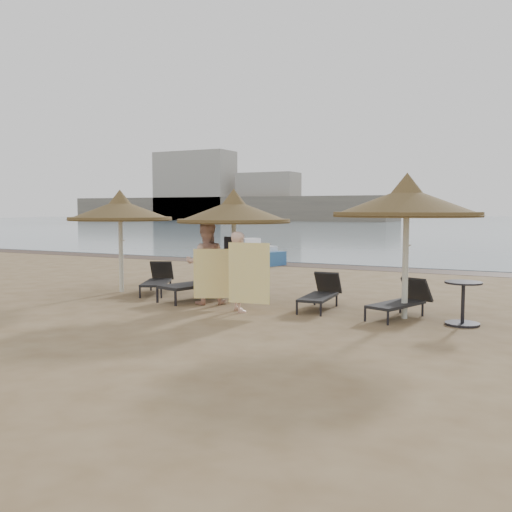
{
  "coord_description": "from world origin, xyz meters",
  "views": [
    {
      "loc": [
        5.7,
        -9.84,
        2.06
      ],
      "look_at": [
        0.11,
        1.2,
        1.03
      ],
      "focal_mm": 40.0,
      "sensor_mm": 36.0,
      "label": 1
    }
  ],
  "objects_px": {
    "palapa_right": "(407,203)",
    "lounger_near_right": "(321,293)",
    "palapa_left": "(120,211)",
    "lounger_near_left": "(205,280)",
    "person_left": "(206,257)",
    "person_right": "(239,265)",
    "palapa_center": "(234,212)",
    "lounger_far_left": "(158,279)",
    "pedal_boat": "(255,255)",
    "lounger_far_right": "(402,300)",
    "side_table": "(463,305)"
  },
  "relations": [
    {
      "from": "lounger_far_left",
      "to": "lounger_near_left",
      "type": "xyz_separation_m",
      "value": [
        1.52,
        -0.25,
        0.09
      ]
    },
    {
      "from": "palapa_left",
      "to": "palapa_right",
      "type": "distance_m",
      "value": 7.01
    },
    {
      "from": "palapa_center",
      "to": "pedal_boat",
      "type": "distance_m",
      "value": 8.6
    },
    {
      "from": "lounger_far_right",
      "to": "pedal_boat",
      "type": "bearing_deg",
      "value": 150.9
    },
    {
      "from": "lounger_near_left",
      "to": "person_left",
      "type": "distance_m",
      "value": 0.98
    },
    {
      "from": "palapa_left",
      "to": "side_table",
      "type": "height_order",
      "value": "palapa_left"
    },
    {
      "from": "lounger_near_left",
      "to": "lounger_far_right",
      "type": "relative_size",
      "value": 1.29
    },
    {
      "from": "lounger_near_left",
      "to": "palapa_left",
      "type": "bearing_deg",
      "value": -162.63
    },
    {
      "from": "palapa_center",
      "to": "lounger_far_left",
      "type": "relative_size",
      "value": 1.47
    },
    {
      "from": "lounger_near_right",
      "to": "side_table",
      "type": "height_order",
      "value": "side_table"
    },
    {
      "from": "side_table",
      "to": "person_left",
      "type": "height_order",
      "value": "person_left"
    },
    {
      "from": "person_right",
      "to": "person_left",
      "type": "bearing_deg",
      "value": 19.24
    },
    {
      "from": "palapa_right",
      "to": "person_right",
      "type": "height_order",
      "value": "palapa_right"
    },
    {
      "from": "lounger_far_right",
      "to": "lounger_near_left",
      "type": "bearing_deg",
      "value": -164.13
    },
    {
      "from": "lounger_near_right",
      "to": "person_right",
      "type": "distance_m",
      "value": 1.83
    },
    {
      "from": "lounger_near_left",
      "to": "pedal_boat",
      "type": "distance_m",
      "value": 8.07
    },
    {
      "from": "side_table",
      "to": "person_left",
      "type": "xyz_separation_m",
      "value": [
        -5.24,
        -0.13,
        0.66
      ]
    },
    {
      "from": "lounger_near_left",
      "to": "lounger_far_right",
      "type": "bearing_deg",
      "value": 13.15
    },
    {
      "from": "palapa_left",
      "to": "pedal_boat",
      "type": "xyz_separation_m",
      "value": [
        -0.22,
        7.7,
        -1.66
      ]
    },
    {
      "from": "palapa_left",
      "to": "pedal_boat",
      "type": "relative_size",
      "value": 1.09
    },
    {
      "from": "pedal_boat",
      "to": "side_table",
      "type": "bearing_deg",
      "value": -24.33
    },
    {
      "from": "lounger_far_left",
      "to": "lounger_near_right",
      "type": "height_order",
      "value": "lounger_far_left"
    },
    {
      "from": "person_right",
      "to": "pedal_boat",
      "type": "distance_m",
      "value": 9.68
    },
    {
      "from": "palapa_right",
      "to": "side_table",
      "type": "height_order",
      "value": "palapa_right"
    },
    {
      "from": "palapa_right",
      "to": "pedal_boat",
      "type": "distance_m",
      "value": 10.91
    },
    {
      "from": "side_table",
      "to": "person_right",
      "type": "bearing_deg",
      "value": -171.68
    },
    {
      "from": "palapa_right",
      "to": "person_right",
      "type": "distance_m",
      "value": 3.44
    },
    {
      "from": "palapa_left",
      "to": "lounger_near_left",
      "type": "height_order",
      "value": "palapa_left"
    },
    {
      "from": "lounger_near_left",
      "to": "pedal_boat",
      "type": "xyz_separation_m",
      "value": [
        -2.6,
        7.63,
        -0.07
      ]
    },
    {
      "from": "lounger_near_right",
      "to": "person_right",
      "type": "relative_size",
      "value": 0.88
    },
    {
      "from": "lounger_near_right",
      "to": "lounger_far_right",
      "type": "xyz_separation_m",
      "value": [
        1.7,
        -0.19,
        0.0
      ]
    },
    {
      "from": "palapa_center",
      "to": "pedal_boat",
      "type": "height_order",
      "value": "palapa_center"
    },
    {
      "from": "palapa_right",
      "to": "lounger_near_left",
      "type": "distance_m",
      "value": 4.94
    },
    {
      "from": "palapa_right",
      "to": "lounger_near_right",
      "type": "height_order",
      "value": "palapa_right"
    },
    {
      "from": "lounger_far_left",
      "to": "person_left",
      "type": "xyz_separation_m",
      "value": [
        1.94,
        -0.89,
        0.7
      ]
    },
    {
      "from": "pedal_boat",
      "to": "palapa_center",
      "type": "bearing_deg",
      "value": -45.94
    },
    {
      "from": "person_left",
      "to": "person_right",
      "type": "height_order",
      "value": "person_left"
    },
    {
      "from": "lounger_near_left",
      "to": "palapa_center",
      "type": "bearing_deg",
      "value": 9.45
    },
    {
      "from": "pedal_boat",
      "to": "person_right",
      "type": "bearing_deg",
      "value": -44.67
    },
    {
      "from": "palapa_left",
      "to": "side_table",
      "type": "relative_size",
      "value": 3.28
    },
    {
      "from": "palapa_right",
      "to": "pedal_boat",
      "type": "height_order",
      "value": "palapa_right"
    },
    {
      "from": "lounger_near_right",
      "to": "palapa_right",
      "type": "bearing_deg",
      "value": -14.45
    },
    {
      "from": "person_left",
      "to": "lounger_far_left",
      "type": "bearing_deg",
      "value": -57.07
    },
    {
      "from": "palapa_right",
      "to": "lounger_far_left",
      "type": "relative_size",
      "value": 1.61
    },
    {
      "from": "lounger_near_right",
      "to": "person_left",
      "type": "height_order",
      "value": "person_left"
    },
    {
      "from": "lounger_far_left",
      "to": "lounger_far_right",
      "type": "relative_size",
      "value": 1.01
    },
    {
      "from": "lounger_far_right",
      "to": "side_table",
      "type": "height_order",
      "value": "side_table"
    },
    {
      "from": "person_left",
      "to": "person_right",
      "type": "xyz_separation_m",
      "value": [
        1.08,
        -0.48,
        -0.1
      ]
    },
    {
      "from": "palapa_center",
      "to": "lounger_far_right",
      "type": "height_order",
      "value": "palapa_center"
    },
    {
      "from": "side_table",
      "to": "person_left",
      "type": "bearing_deg",
      "value": -178.55
    }
  ]
}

